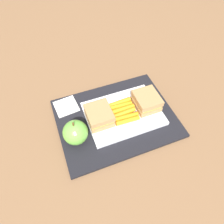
% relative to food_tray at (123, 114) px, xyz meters
% --- Properties ---
extents(ground_plane, '(2.40, 2.40, 0.00)m').
position_rel_food_tray_xyz_m(ground_plane, '(0.03, 0.00, -0.02)').
color(ground_plane, brown).
extents(lunchbag_mat, '(0.36, 0.28, 0.01)m').
position_rel_food_tray_xyz_m(lunchbag_mat, '(0.03, 0.00, -0.01)').
color(lunchbag_mat, black).
rests_on(lunchbag_mat, ground_plane).
extents(food_tray, '(0.23, 0.17, 0.01)m').
position_rel_food_tray_xyz_m(food_tray, '(0.00, 0.00, 0.00)').
color(food_tray, white).
rests_on(food_tray, lunchbag_mat).
extents(sandwich_half_left, '(0.07, 0.08, 0.04)m').
position_rel_food_tray_xyz_m(sandwich_half_left, '(-0.08, 0.00, 0.03)').
color(sandwich_half_left, '#9E7A4C').
rests_on(sandwich_half_left, food_tray).
extents(sandwich_half_right, '(0.07, 0.08, 0.04)m').
position_rel_food_tray_xyz_m(sandwich_half_right, '(0.08, 0.00, 0.03)').
color(sandwich_half_right, '#9E7A4C').
rests_on(sandwich_half_right, food_tray).
extents(carrot_sticks_bundle, '(0.08, 0.09, 0.02)m').
position_rel_food_tray_xyz_m(carrot_sticks_bundle, '(-0.00, 0.00, 0.01)').
color(carrot_sticks_bundle, orange).
rests_on(carrot_sticks_bundle, food_tray).
extents(apple, '(0.07, 0.07, 0.08)m').
position_rel_food_tray_xyz_m(apple, '(0.16, 0.03, 0.03)').
color(apple, '#66B742').
rests_on(apple, lunchbag_mat).
extents(paper_napkin, '(0.08, 0.08, 0.00)m').
position_rel_food_tray_xyz_m(paper_napkin, '(0.16, -0.10, -0.00)').
color(paper_napkin, white).
rests_on(paper_napkin, lunchbag_mat).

